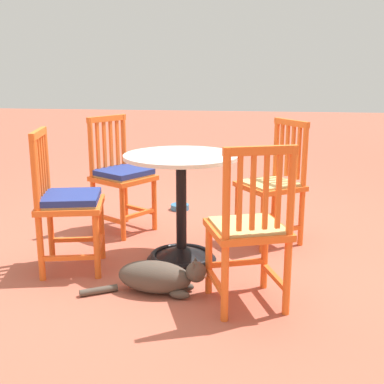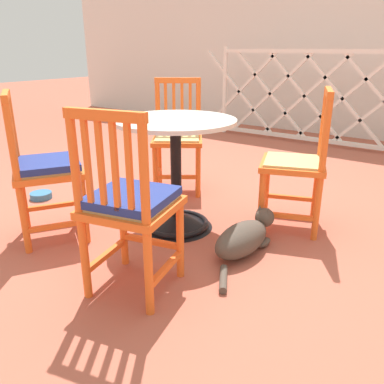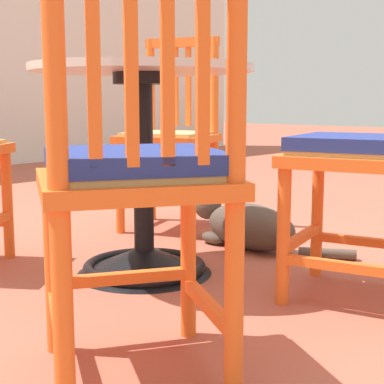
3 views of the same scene
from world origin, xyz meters
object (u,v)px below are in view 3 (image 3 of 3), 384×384
object	(u,v)px
orange_chair_at_corner	(365,155)
tabby_cat	(244,225)
cafe_table	(144,194)
orange_chair_tucked_in	(136,178)
orange_chair_by_planter	(171,138)

from	to	relation	value
orange_chair_at_corner	tabby_cat	world-z (taller)	orange_chair_at_corner
cafe_table	orange_chair_at_corner	xyz separation A→B (m)	(0.26, -0.69, 0.16)
cafe_table	tabby_cat	distance (m)	0.57
orange_chair_at_corner	tabby_cat	distance (m)	0.79
cafe_table	orange_chair_tucked_in	bearing A→B (deg)	-134.66
cafe_table	orange_chair_by_planter	size ratio (longest dim) A/B	0.83
orange_chair_at_corner	tabby_cat	bearing A→B (deg)	67.23
orange_chair_by_planter	tabby_cat	size ratio (longest dim) A/B	1.24
orange_chair_tucked_in	tabby_cat	size ratio (longest dim) A/B	1.24
orange_chair_at_corner	cafe_table	bearing A→B (deg)	110.83
cafe_table	orange_chair_at_corner	size ratio (longest dim) A/B	0.83
orange_chair_tucked_in	tabby_cat	xyz separation A→B (m)	(1.10, 0.53, -0.35)
cafe_table	orange_chair_tucked_in	size ratio (longest dim) A/B	0.83
cafe_table	orange_chair_at_corner	bearing A→B (deg)	-69.17
orange_chair_at_corner	tabby_cat	xyz separation A→B (m)	(0.28, 0.66, -0.35)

